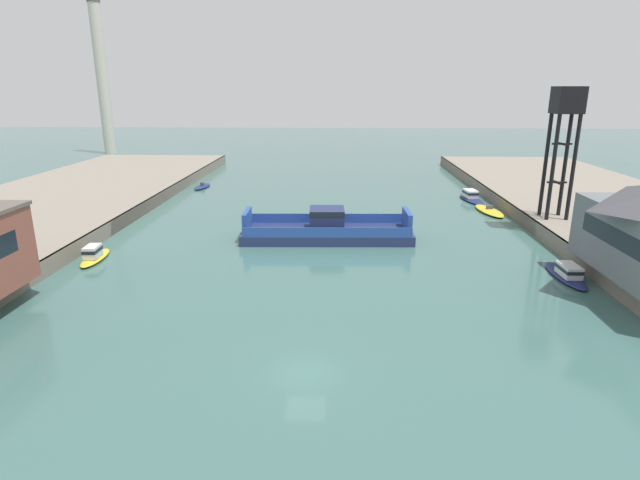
# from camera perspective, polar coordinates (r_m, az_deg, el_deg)

# --- Properties ---
(ground_plane) EXTENTS (400.00, 400.00, 0.00)m
(ground_plane) POSITION_cam_1_polar(r_m,az_deg,el_deg) (31.95, -1.64, -14.66)
(ground_plane) COLOR #3D6660
(chain_ferry) EXTENTS (19.40, 7.18, 3.59)m
(chain_ferry) POSITION_cam_1_polar(r_m,az_deg,el_deg) (58.18, 0.78, 1.16)
(chain_ferry) COLOR navy
(chain_ferry) RESTS_ON ground
(moored_boat_near_left) EXTENTS (3.27, 8.03, 1.54)m
(moored_boat_near_left) POSITION_cam_1_polar(r_m,az_deg,el_deg) (82.28, 16.52, 4.71)
(moored_boat_near_left) COLOR navy
(moored_boat_near_left) RESTS_ON ground
(moored_boat_near_right) EXTENTS (3.51, 8.05, 1.02)m
(moored_boat_near_right) POSITION_cam_1_polar(r_m,az_deg,el_deg) (74.68, 18.39, 3.13)
(moored_boat_near_right) COLOR yellow
(moored_boat_near_right) RESTS_ON ground
(moored_boat_mid_left) EXTENTS (2.22, 6.13, 1.61)m
(moored_boat_mid_left) POSITION_cam_1_polar(r_m,az_deg,el_deg) (55.78, -23.95, -1.51)
(moored_boat_mid_left) COLOR yellow
(moored_boat_mid_left) RESTS_ON ground
(moored_boat_mid_right) EXTENTS (2.42, 6.02, 0.94)m
(moored_boat_mid_right) POSITION_cam_1_polar(r_m,az_deg,el_deg) (91.24, -13.02, 5.86)
(moored_boat_mid_right) COLOR navy
(moored_boat_mid_right) RESTS_ON ground
(moored_boat_far_left) EXTENTS (2.25, 7.43, 1.43)m
(moored_boat_far_left) POSITION_cam_1_polar(r_m,az_deg,el_deg) (51.37, 25.90, -3.32)
(moored_boat_far_left) COLOR navy
(moored_boat_far_left) RESTS_ON ground
(crane_tower) EXTENTS (2.97, 2.97, 15.06)m
(crane_tower) POSITION_cam_1_polar(r_m,az_deg,el_deg) (65.65, 25.75, 12.13)
(crane_tower) COLOR black
(crane_tower) RESTS_ON quay_right
(smokestack_distant_a) EXTENTS (3.12, 3.12, 38.77)m
(smokestack_distant_a) POSITION_cam_1_polar(r_m,az_deg,el_deg) (146.66, -23.23, 16.83)
(smokestack_distant_a) COLOR beige
(smokestack_distant_a) RESTS_ON ground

